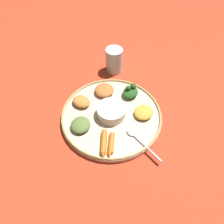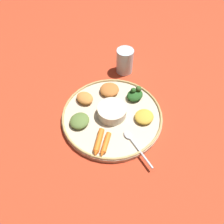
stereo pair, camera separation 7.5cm
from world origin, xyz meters
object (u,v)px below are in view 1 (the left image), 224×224
object	(u,v)px
spoon	(139,139)
carrot_outer	(111,145)
center_bowl	(112,111)
carrot_near_spoon	(105,143)
greens_pile	(131,92)
drinking_glass	(115,62)

from	to	relation	value
spoon	carrot_outer	world-z (taller)	carrot_outer
center_bowl	carrot_near_spoon	size ratio (longest dim) A/B	1.04
spoon	greens_pile	bearing A→B (deg)	4.06
center_bowl	spoon	size ratio (longest dim) A/B	0.80
drinking_glass	center_bowl	bearing A→B (deg)	177.21
center_bowl	greens_pile	world-z (taller)	greens_pile
center_bowl	drinking_glass	size ratio (longest dim) A/B	0.97
greens_pile	drinking_glass	size ratio (longest dim) A/B	0.82
spoon	greens_pile	xyz separation A→B (m)	(0.20, 0.01, 0.01)
center_bowl	carrot_outer	bearing A→B (deg)	178.63
carrot_outer	drinking_glass	distance (m)	0.39
carrot_outer	drinking_glass	bearing A→B (deg)	-2.33
greens_pile	carrot_near_spoon	bearing A→B (deg)	156.03
carrot_outer	drinking_glass	size ratio (longest dim) A/B	0.84
center_bowl	carrot_near_spoon	bearing A→B (deg)	168.73
center_bowl	greens_pile	bearing A→B (deg)	-37.19
carrot_near_spoon	greens_pile	bearing A→B (deg)	-23.97
spoon	greens_pile	distance (m)	0.20
center_bowl	carrot_outer	distance (m)	0.13
carrot_outer	carrot_near_spoon	bearing A→B (deg)	78.07
center_bowl	carrot_outer	world-z (taller)	center_bowl
carrot_outer	spoon	bearing A→B (deg)	-76.08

